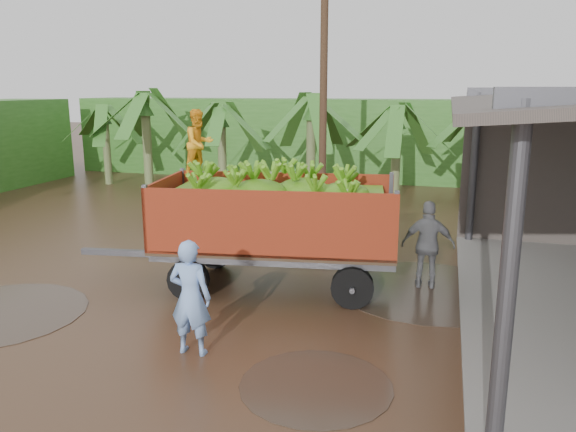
# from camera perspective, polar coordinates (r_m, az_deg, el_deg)

# --- Properties ---
(ground) EXTENTS (100.00, 100.00, 0.00)m
(ground) POSITION_cam_1_polar(r_m,az_deg,el_deg) (11.59, -8.67, -7.97)
(ground) COLOR black
(ground) RESTS_ON ground
(hedge_north) EXTENTS (22.00, 3.00, 3.60)m
(hedge_north) POSITION_cam_1_polar(r_m,az_deg,el_deg) (26.75, 1.50, 7.95)
(hedge_north) COLOR #2D661E
(hedge_north) RESTS_ON ground
(banana_trailer) EXTENTS (6.86, 3.01, 3.67)m
(banana_trailer) POSITION_cam_1_polar(r_m,az_deg,el_deg) (11.61, -1.28, -0.25)
(banana_trailer) COLOR red
(banana_trailer) RESTS_ON ground
(man_blue) EXTENTS (0.68, 0.45, 1.85)m
(man_blue) POSITION_cam_1_polar(r_m,az_deg,el_deg) (8.91, -9.89, -8.16)
(man_blue) COLOR #7EA5E6
(man_blue) RESTS_ON ground
(man_grey) EXTENTS (1.11, 0.52, 1.85)m
(man_grey) POSITION_cam_1_polar(r_m,az_deg,el_deg) (11.99, 14.05, -2.86)
(man_grey) COLOR slate
(man_grey) RESTS_ON ground
(utility_pole) EXTENTS (1.20, 0.24, 8.53)m
(utility_pole) POSITION_cam_1_polar(r_m,az_deg,el_deg) (17.95, 3.64, 13.57)
(utility_pole) COLOR #47301E
(utility_pole) RESTS_ON ground
(banana_plants) EXTENTS (24.18, 20.56, 4.08)m
(banana_plants) POSITION_cam_1_polar(r_m,az_deg,el_deg) (19.47, -15.49, 5.85)
(banana_plants) COLOR #2D661E
(banana_plants) RESTS_ON ground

